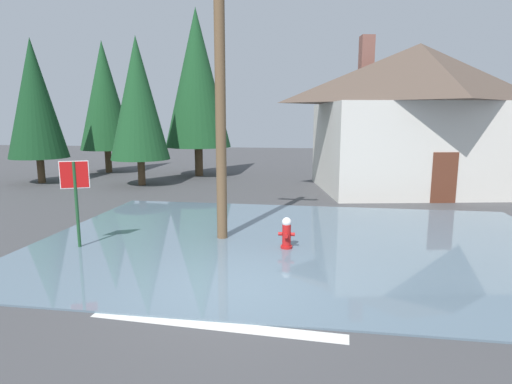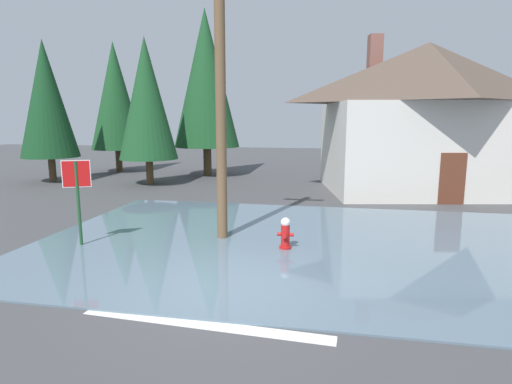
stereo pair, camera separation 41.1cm
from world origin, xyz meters
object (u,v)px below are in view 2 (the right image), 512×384
Objects in this scene: pine_tree_mid_left at (46,99)px; pine_tree_far_center at (115,96)px; fire_hydrant at (285,234)px; pine_tree_short_left at (147,99)px; house at (425,116)px; pine_tree_tall_left at (206,79)px; utility_pole at (220,79)px; stop_sign_near at (77,186)px.

pine_tree_mid_left is 4.76m from pine_tree_far_center.
pine_tree_short_left is (-8.01, 9.39, 3.82)m from fire_hydrant.
house is 1.07× the size of pine_tree_tall_left.
utility_pole is at bearing -70.90° from pine_tree_tall_left.
stop_sign_near is at bearing -86.27° from pine_tree_tall_left.
pine_tree_tall_left reaches higher than house.
stop_sign_near is 16.39m from pine_tree_far_center.
pine_tree_short_left is (-2.75, 10.08, 2.63)m from stop_sign_near.
stop_sign_near is at bearing -64.69° from pine_tree_far_center.
utility_pole is 1.05× the size of pine_tree_far_center.
utility_pole is 14.48m from pine_tree_mid_left.
pine_tree_mid_left is 5.45m from pine_tree_short_left.
pine_tree_far_center is (-4.14, 4.48, 0.39)m from pine_tree_short_left.
house is at bearing 63.01° from fire_hydrant.
fire_hydrant is at bearing -20.37° from utility_pole.
house is at bearing 45.79° from stop_sign_near.
pine_tree_short_left is 0.92× the size of pine_tree_far_center.
pine_tree_mid_left is (-18.50, -0.60, 0.85)m from house.
pine_tree_mid_left is at bearing -178.14° from house.
stop_sign_near is at bearing -50.66° from pine_tree_mid_left.
pine_tree_short_left reaches higher than house.
stop_sign_near reaches higher than fire_hydrant.
pine_tree_mid_left is at bearing -151.84° from pine_tree_tall_left.
utility_pole is 11.54m from house.
fire_hydrant is 16.81m from pine_tree_mid_left.
utility_pole is 0.88× the size of pine_tree_tall_left.
pine_tree_tall_left is 6.08m from pine_tree_far_center.
pine_tree_mid_left reaches higher than fire_hydrant.
pine_tree_short_left is at bearing 105.24° from stop_sign_near.
stop_sign_near is 0.31× the size of pine_tree_short_left.
utility_pole reaches higher than house.
pine_tree_tall_left is at bearing 115.03° from fire_hydrant.
stop_sign_near is at bearing -158.25° from utility_pole.
pine_tree_tall_left is (-4.34, 12.53, 1.19)m from utility_pole.
fire_hydrant is 11.51m from house.
fire_hydrant is 0.12× the size of pine_tree_short_left.
utility_pole is at bearing 159.63° from fire_hydrant.
pine_tree_short_left is at bearing 0.83° from pine_tree_mid_left.
pine_tree_mid_left reaches higher than stop_sign_near.
utility_pole is 0.82× the size of house.
pine_tree_tall_left is at bearing 64.30° from pine_tree_short_left.
utility_pole is 1.14× the size of pine_tree_mid_left.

